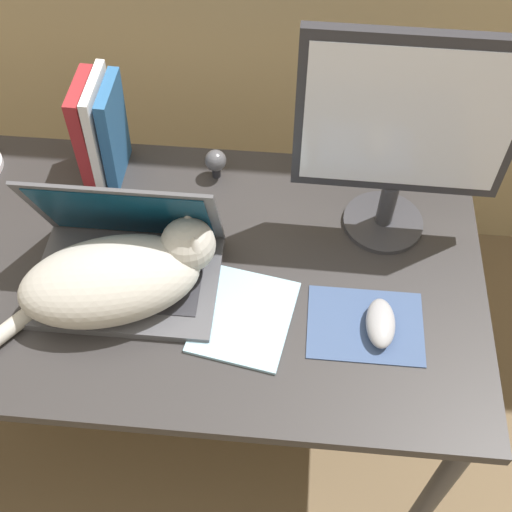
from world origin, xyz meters
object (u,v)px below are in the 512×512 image
(book_row, at_px, (100,130))
(webcam, at_px, (216,161))
(computer_mouse, at_px, (380,323))
(cat, at_px, (119,276))
(external_monitor, at_px, (405,133))
(laptop, at_px, (126,261))
(notepad, at_px, (244,317))

(book_row, xyz_separation_m, webcam, (0.25, 0.00, -0.08))
(webcam, bearing_deg, computer_mouse, -46.16)
(cat, distance_m, external_monitor, 0.60)
(laptop, height_order, webcam, laptop)
(notepad, bearing_deg, external_monitor, 43.78)
(notepad, bearing_deg, book_row, 133.35)
(computer_mouse, relative_size, book_row, 0.43)
(laptop, bearing_deg, external_monitor, 19.40)
(notepad, bearing_deg, laptop, 161.50)
(laptop, distance_m, external_monitor, 0.60)
(laptop, distance_m, cat, 0.06)
(external_monitor, distance_m, computer_mouse, 0.36)
(webcam, bearing_deg, book_row, -178.91)
(notepad, height_order, webcam, webcam)
(cat, relative_size, computer_mouse, 3.87)
(book_row, relative_size, webcam, 3.43)
(external_monitor, bearing_deg, cat, -155.08)
(computer_mouse, height_order, webcam, webcam)
(computer_mouse, height_order, book_row, book_row)
(external_monitor, xyz_separation_m, notepad, (-0.28, -0.27, -0.26))
(cat, distance_m, webcam, 0.38)
(cat, height_order, notepad, cat)
(external_monitor, bearing_deg, webcam, 163.47)
(cat, height_order, computer_mouse, cat)
(cat, distance_m, notepad, 0.25)
(computer_mouse, bearing_deg, laptop, 170.61)
(laptop, xyz_separation_m, notepad, (0.25, -0.08, -0.04))
(book_row, height_order, notepad, book_row)
(external_monitor, relative_size, webcam, 6.45)
(laptop, height_order, book_row, book_row)
(external_monitor, xyz_separation_m, book_row, (-0.63, 0.11, -0.14))
(cat, relative_size, notepad, 1.79)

